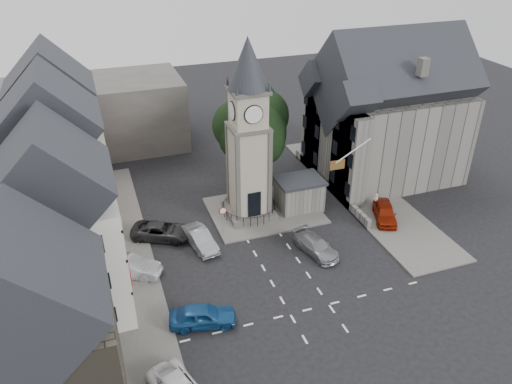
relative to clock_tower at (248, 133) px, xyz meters
name	(u,v)px	position (x,y,z in m)	size (l,w,h in m)	color
ground	(281,264)	(0.00, -7.99, -8.12)	(120.00, 120.00, 0.00)	black
pavement_west	(114,252)	(-12.50, -1.99, -8.05)	(6.00, 30.00, 0.14)	#595651
pavement_east	(363,192)	(12.00, 0.01, -8.05)	(6.00, 26.00, 0.14)	#595651
central_island	(264,210)	(1.50, 0.01, -8.04)	(10.00, 8.00, 0.16)	#595651
road_markings	(310,309)	(0.00, -13.49, -8.12)	(20.00, 8.00, 0.01)	silver
clock_tower	(248,133)	(0.00, 0.00, 0.00)	(4.86, 4.86, 16.25)	#4C4944
stone_shelter	(299,194)	(4.80, -0.49, -6.57)	(4.30, 3.30, 3.08)	#5F5C57
town_tree	(252,122)	(2.00, 5.01, -1.15)	(7.20, 7.20, 10.80)	black
warning_sign_post	(223,215)	(-3.20, -2.56, -6.09)	(0.70, 0.19, 2.85)	black
terrace_pink	(59,138)	(-15.50, 8.01, -1.54)	(8.10, 7.60, 12.80)	tan
terrace_cream	(60,177)	(-15.50, 0.01, -1.54)	(8.10, 7.60, 12.80)	#EEE8C7
terrace_tudor	(62,237)	(-15.50, -7.99, -1.93)	(8.10, 7.60, 12.00)	silver
building_sw_stone	(35,353)	(-17.00, -16.99, -2.77)	(8.60, 7.60, 10.40)	#423C31
backdrop_west	(95,116)	(-12.00, 20.01, -4.12)	(20.00, 10.00, 8.00)	#4C4944
east_building	(385,119)	(15.59, 3.01, -1.86)	(14.40, 11.40, 12.60)	#5F5C57
east_boundary_wall	(329,184)	(9.20, 2.01, -7.67)	(0.40, 16.00, 0.90)	#5F5C57
flagpole	(353,151)	(8.00, -3.99, -1.12)	(3.68, 0.10, 2.74)	white
car_west_blue	(203,316)	(-7.50, -12.41, -7.34)	(1.83, 4.56, 1.55)	navy
car_west_silver	(130,267)	(-11.50, -5.43, -7.34)	(1.66, 4.77, 1.57)	#989A9F
car_west_grey	(162,231)	(-8.31, -1.23, -7.40)	(2.39, 5.18, 1.44)	#28282A
car_island_silver	(200,239)	(-5.50, -3.49, -7.38)	(1.57, 4.50, 1.48)	#909498
car_island_east	(316,246)	(3.29, -7.49, -7.46)	(1.86, 4.58, 1.33)	gray
car_east_red	(385,212)	(11.34, -4.99, -7.36)	(1.80, 4.48, 1.52)	maroon
pedestrian	(375,201)	(11.50, -3.09, -7.28)	(0.61, 0.40, 1.67)	beige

